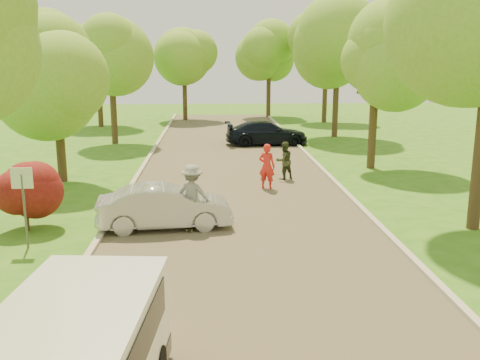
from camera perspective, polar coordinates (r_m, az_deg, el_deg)
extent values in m
plane|color=#2F6718|center=(10.93, 2.02, -13.89)|extent=(100.00, 100.00, 0.00)
cube|color=#4C4438|center=(18.41, -0.18, -2.62)|extent=(8.00, 60.00, 0.01)
cube|color=#B2AD9E|center=(18.64, -12.73, -2.58)|extent=(0.18, 60.00, 0.12)
cube|color=#B2AD9E|center=(19.03, 12.10, -2.23)|extent=(0.18, 60.00, 0.12)
cylinder|color=#59595E|center=(15.08, -21.97, -3.16)|extent=(0.06, 0.06, 2.00)
cube|color=white|center=(14.87, -22.25, 0.18)|extent=(0.55, 0.04, 0.55)
cylinder|color=#382619|center=(16.78, -21.79, -3.88)|extent=(0.12, 0.12, 0.70)
sphere|color=#590F0F|center=(16.59, -22.00, -1.40)|extent=(1.70, 1.70, 1.70)
cylinder|color=#382619|center=(22.80, -18.62, 3.75)|extent=(0.36, 0.36, 3.15)
sphere|color=olive|center=(22.56, -19.14, 10.87)|extent=(4.20, 4.20, 4.20)
sphere|color=olive|center=(22.40, -17.67, 12.58)|extent=(3.15, 3.15, 3.15)
cylinder|color=#382619|center=(32.36, -13.33, 7.18)|extent=(0.36, 0.36, 3.83)
sphere|color=olive|center=(32.23, -13.65, 13.12)|extent=(4.80, 4.80, 4.80)
sphere|color=olive|center=(32.12, -12.41, 14.47)|extent=(3.60, 3.60, 3.60)
cylinder|color=#382619|center=(16.88, 24.12, 1.47)|extent=(0.36, 0.36, 3.83)
cylinder|color=#382619|center=(25.02, 13.95, 5.06)|extent=(0.36, 0.36, 3.38)
sphere|color=olive|center=(24.82, 14.33, 11.95)|extent=(4.40, 4.40, 4.40)
sphere|color=olive|center=(25.02, 15.90, 13.38)|extent=(3.30, 3.30, 3.30)
cylinder|color=#382619|center=(34.75, 10.15, 7.88)|extent=(0.36, 0.36, 4.05)
sphere|color=olive|center=(34.64, 10.39, 13.79)|extent=(5.20, 5.20, 5.20)
sphere|color=olive|center=(34.85, 11.74, 15.02)|extent=(3.90, 3.90, 3.90)
cylinder|color=#382619|center=(40.65, -14.73, 8.04)|extent=(0.36, 0.36, 3.60)
sphere|color=olive|center=(40.54, -15.00, 12.69)|extent=(5.00, 5.00, 5.00)
sphere|color=olive|center=(40.40, -13.99, 13.81)|extent=(3.75, 3.75, 3.75)
cylinder|color=#382619|center=(42.76, 9.03, 8.67)|extent=(0.36, 0.36, 3.83)
sphere|color=olive|center=(42.66, 9.19, 13.24)|extent=(5.00, 5.00, 5.00)
sphere|color=olive|center=(42.83, 10.24, 14.20)|extent=(3.75, 3.75, 3.75)
cylinder|color=#382619|center=(43.89, -5.90, 8.56)|extent=(0.36, 0.36, 3.38)
sphere|color=olive|center=(43.77, -5.99, 12.65)|extent=(4.80, 4.80, 4.80)
sphere|color=olive|center=(43.74, -5.04, 13.61)|extent=(3.60, 3.60, 3.60)
cylinder|color=#382619|center=(46.08, 3.05, 8.95)|extent=(0.36, 0.36, 3.60)
sphere|color=olive|center=(45.98, 3.10, 13.06)|extent=(5.00, 5.00, 5.00)
sphere|color=olive|center=(46.07, 4.07, 13.98)|extent=(3.75, 3.75, 3.75)
cube|color=black|center=(7.27, -18.25, -16.85)|extent=(2.21, 3.53, 0.55)
imported|color=#B2B2B7|center=(15.91, -8.04, -2.85)|extent=(4.05, 1.79, 1.29)
imported|color=black|center=(31.11, 2.85, 5.02)|extent=(4.87, 2.24, 1.38)
cube|color=black|center=(15.91, -5.04, -4.79)|extent=(0.51, 0.96, 0.02)
cylinder|color=#BFCC4C|center=(16.20, -4.39, -4.68)|extent=(0.05, 0.08, 0.07)
cylinder|color=#BFCC4C|center=(16.25, -4.95, -4.64)|extent=(0.05, 0.08, 0.07)
cylinder|color=#BFCC4C|center=(15.60, -5.12, -5.39)|extent=(0.05, 0.08, 0.07)
cylinder|color=#BFCC4C|center=(15.65, -5.69, -5.34)|extent=(0.05, 0.08, 0.07)
imported|color=gray|center=(15.65, -5.10, -1.60)|extent=(1.31, 0.97, 1.81)
imported|color=red|center=(20.47, 2.88, 1.46)|extent=(0.76, 0.64, 1.76)
imported|color=#2E3821|center=(22.14, 4.72, 2.07)|extent=(0.95, 0.87, 1.58)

